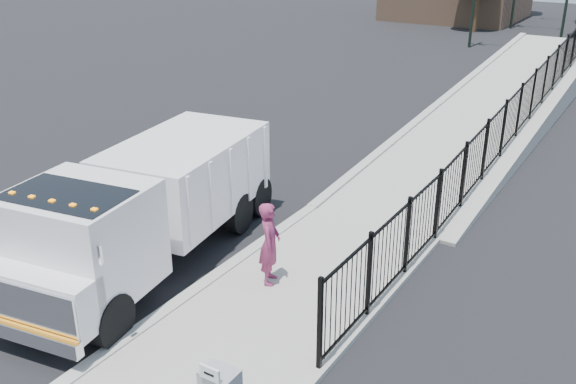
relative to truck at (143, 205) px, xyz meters
The scene contains 8 objects.
ground 2.44m from the truck, 22.15° to the left, with size 120.00×120.00×0.00m, color black.
sidewalk 4.16m from the truck, 19.45° to the right, with size 3.55×12.00×0.12m, color #9E998E.
curb 2.62m from the truck, 36.66° to the right, with size 0.30×12.00×0.16m, color #ADAAA3.
ramp 17.22m from the truck, 76.98° to the left, with size 3.95×24.00×1.70m, color #9E998E.
iron_fence 13.78m from the truck, 67.41° to the left, with size 0.10×28.00×1.80m, color black.
truck is the anchor object (origin of this frame).
worker 3.05m from the truck, 14.22° to the left, with size 0.69×0.45×1.88m, color #8C2C53.
arrow_sign 6.13m from the truck, 37.89° to the right, with size 0.35×0.04×0.22m, color white.
Camera 1 is at (7.98, -10.23, 7.47)m, focal length 40.00 mm.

